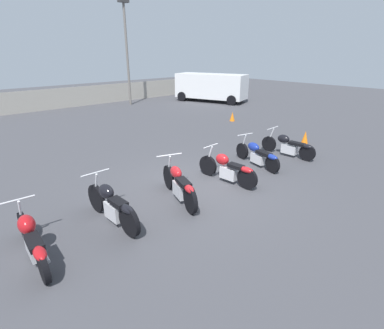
% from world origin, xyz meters
% --- Properties ---
extents(ground_plane, '(60.00, 60.00, 0.00)m').
position_xyz_m(ground_plane, '(0.00, 0.00, 0.00)').
color(ground_plane, '#424247').
extents(fence_back, '(40.00, 0.04, 1.33)m').
position_xyz_m(fence_back, '(0.00, 15.27, 0.67)').
color(fence_back, '#9E998E').
rests_on(fence_back, ground_plane).
extents(light_pole_left, '(0.70, 0.35, 6.77)m').
position_xyz_m(light_pole_left, '(6.15, 13.48, 4.05)').
color(light_pole_left, slate).
rests_on(light_pole_left, ground_plane).
extents(motorcycle_slot_0, '(0.61, 2.16, 0.96)m').
position_xyz_m(motorcycle_slot_0, '(-4.36, -0.19, 0.41)').
color(motorcycle_slot_0, black).
rests_on(motorcycle_slot_0, ground_plane).
extents(motorcycle_slot_1, '(0.69, 2.12, 1.05)m').
position_xyz_m(motorcycle_slot_1, '(-2.66, -0.05, 0.45)').
color(motorcycle_slot_1, black).
rests_on(motorcycle_slot_1, ground_plane).
extents(motorcycle_slot_2, '(0.95, 2.10, 1.04)m').
position_xyz_m(motorcycle_slot_2, '(-0.84, -0.21, 0.44)').
color(motorcycle_slot_2, black).
rests_on(motorcycle_slot_2, ground_plane).
extents(motorcycle_slot_3, '(0.63, 2.09, 1.00)m').
position_xyz_m(motorcycle_slot_3, '(0.95, -0.30, 0.42)').
color(motorcycle_slot_3, black).
rests_on(motorcycle_slot_3, ground_plane).
extents(motorcycle_slot_4, '(0.78, 2.07, 0.94)m').
position_xyz_m(motorcycle_slot_4, '(2.72, -0.09, 0.39)').
color(motorcycle_slot_4, black).
rests_on(motorcycle_slot_4, ground_plane).
extents(motorcycle_slot_5, '(0.73, 2.13, 0.95)m').
position_xyz_m(motorcycle_slot_5, '(4.37, -0.27, 0.40)').
color(motorcycle_slot_5, black).
rests_on(motorcycle_slot_5, ground_plane).
extents(parked_van, '(3.48, 5.58, 2.03)m').
position_xyz_m(parked_van, '(11.42, 10.53, 1.13)').
color(parked_van, white).
rests_on(parked_van, ground_plane).
extents(traffic_cone_near, '(0.28, 0.28, 0.52)m').
position_xyz_m(traffic_cone_near, '(6.36, 0.13, 0.26)').
color(traffic_cone_near, orange).
rests_on(traffic_cone_near, ground_plane).
extents(traffic_cone_far, '(0.28, 0.28, 0.50)m').
position_xyz_m(traffic_cone_far, '(7.39, 4.97, 0.25)').
color(traffic_cone_far, orange).
rests_on(traffic_cone_far, ground_plane).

